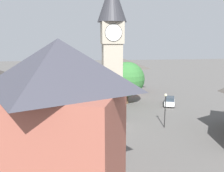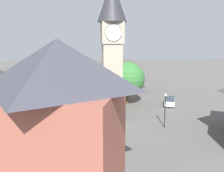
{
  "view_description": "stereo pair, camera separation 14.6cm",
  "coord_description": "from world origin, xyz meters",
  "px_view_note": "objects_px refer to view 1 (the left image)",
  "views": [
    {
      "loc": [
        -4.53,
        -32.34,
        11.23
      ],
      "look_at": [
        0.0,
        0.0,
        4.8
      ],
      "focal_mm": 37.48,
      "sensor_mm": 36.0,
      "label": 1
    },
    {
      "loc": [
        -4.38,
        -32.36,
        11.23
      ],
      "look_at": [
        0.0,
        0.0,
        4.8
      ],
      "focal_mm": 37.48,
      "sensor_mm": 36.0,
      "label": 2
    }
  ],
  "objects_px": {
    "car_silver_kerb": "(67,118)",
    "tree": "(127,79)",
    "car_red_corner": "(169,101)",
    "pedestrian": "(109,95)",
    "clock_tower": "(112,39)",
    "building_terrace_right": "(120,74)",
    "car_blue_kerb": "(32,128)",
    "lamp_post": "(165,105)",
    "building_shop_left": "(61,119)"
  },
  "relations": [
    {
      "from": "car_silver_kerb",
      "to": "tree",
      "type": "height_order",
      "value": "tree"
    },
    {
      "from": "car_red_corner",
      "to": "building_terrace_right",
      "type": "distance_m",
      "value": 14.82
    },
    {
      "from": "car_red_corner",
      "to": "car_silver_kerb",
      "type": "bearing_deg",
      "value": -158.65
    },
    {
      "from": "car_blue_kerb",
      "to": "car_red_corner",
      "type": "distance_m",
      "value": 23.51
    },
    {
      "from": "building_terrace_right",
      "to": "clock_tower",
      "type": "bearing_deg",
      "value": -103.1
    },
    {
      "from": "car_blue_kerb",
      "to": "building_terrace_right",
      "type": "relative_size",
      "value": 0.4
    },
    {
      "from": "pedestrian",
      "to": "building_shop_left",
      "type": "distance_m",
      "value": 27.58
    },
    {
      "from": "car_blue_kerb",
      "to": "lamp_post",
      "type": "distance_m",
      "value": 16.79
    },
    {
      "from": "pedestrian",
      "to": "tree",
      "type": "height_order",
      "value": "tree"
    },
    {
      "from": "pedestrian",
      "to": "lamp_post",
      "type": "height_order",
      "value": "lamp_post"
    },
    {
      "from": "car_blue_kerb",
      "to": "car_silver_kerb",
      "type": "bearing_deg",
      "value": 39.41
    },
    {
      "from": "clock_tower",
      "to": "car_red_corner",
      "type": "relative_size",
      "value": 4.36
    },
    {
      "from": "car_red_corner",
      "to": "clock_tower",
      "type": "bearing_deg",
      "value": -153.6
    },
    {
      "from": "car_blue_kerb",
      "to": "lamp_post",
      "type": "xyz_separation_m",
      "value": [
        16.63,
        -0.0,
        2.31
      ]
    },
    {
      "from": "pedestrian",
      "to": "tree",
      "type": "xyz_separation_m",
      "value": [
        2.86,
        -2.48,
        3.46
      ]
    },
    {
      "from": "clock_tower",
      "to": "pedestrian",
      "type": "height_order",
      "value": "clock_tower"
    },
    {
      "from": "car_red_corner",
      "to": "pedestrian",
      "type": "relative_size",
      "value": 2.64
    },
    {
      "from": "clock_tower",
      "to": "building_terrace_right",
      "type": "bearing_deg",
      "value": 76.9
    },
    {
      "from": "clock_tower",
      "to": "lamp_post",
      "type": "xyz_separation_m",
      "value": [
        6.28,
        -4.61,
        -8.26
      ]
    },
    {
      "from": "building_shop_left",
      "to": "clock_tower",
      "type": "bearing_deg",
      "value": 70.15
    },
    {
      "from": "car_silver_kerb",
      "to": "building_shop_left",
      "type": "bearing_deg",
      "value": -88.14
    },
    {
      "from": "car_silver_kerb",
      "to": "building_shop_left",
      "type": "distance_m",
      "value": 15.81
    },
    {
      "from": "clock_tower",
      "to": "tree",
      "type": "xyz_separation_m",
      "value": [
        3.78,
        7.5,
        -6.87
      ]
    },
    {
      "from": "clock_tower",
      "to": "pedestrian",
      "type": "bearing_deg",
      "value": 84.74
    },
    {
      "from": "clock_tower",
      "to": "tree",
      "type": "distance_m",
      "value": 10.85
    },
    {
      "from": "pedestrian",
      "to": "building_terrace_right",
      "type": "distance_m",
      "value": 9.41
    },
    {
      "from": "building_shop_left",
      "to": "building_terrace_right",
      "type": "bearing_deg",
      "value": 73.66
    },
    {
      "from": "car_silver_kerb",
      "to": "tree",
      "type": "relative_size",
      "value": 0.57
    },
    {
      "from": "car_blue_kerb",
      "to": "pedestrian",
      "type": "height_order",
      "value": "pedestrian"
    },
    {
      "from": "clock_tower",
      "to": "building_terrace_right",
      "type": "relative_size",
      "value": 1.77
    },
    {
      "from": "car_blue_kerb",
      "to": "building_shop_left",
      "type": "bearing_deg",
      "value": -69.14
    },
    {
      "from": "car_blue_kerb",
      "to": "car_red_corner",
      "type": "height_order",
      "value": "same"
    },
    {
      "from": "car_red_corner",
      "to": "tree",
      "type": "distance_m",
      "value": 8.31
    },
    {
      "from": "clock_tower",
      "to": "car_silver_kerb",
      "type": "relative_size",
      "value": 4.52
    },
    {
      "from": "clock_tower",
      "to": "car_red_corner",
      "type": "height_order",
      "value": "clock_tower"
    },
    {
      "from": "lamp_post",
      "to": "car_blue_kerb",
      "type": "bearing_deg",
      "value": 179.99
    },
    {
      "from": "car_silver_kerb",
      "to": "car_red_corner",
      "type": "bearing_deg",
      "value": 21.35
    },
    {
      "from": "clock_tower",
      "to": "car_red_corner",
      "type": "distance_m",
      "value": 16.14
    },
    {
      "from": "car_silver_kerb",
      "to": "lamp_post",
      "type": "xyz_separation_m",
      "value": [
        12.65,
        -3.27,
        2.31
      ]
    },
    {
      "from": "car_silver_kerb",
      "to": "tree",
      "type": "distance_m",
      "value": 13.96
    },
    {
      "from": "tree",
      "to": "lamp_post",
      "type": "bearing_deg",
      "value": -78.35
    },
    {
      "from": "tree",
      "to": "building_terrace_right",
      "type": "bearing_deg",
      "value": 87.46
    },
    {
      "from": "lamp_post",
      "to": "building_shop_left",
      "type": "bearing_deg",
      "value": -136.1
    },
    {
      "from": "clock_tower",
      "to": "pedestrian",
      "type": "distance_m",
      "value": 14.39
    },
    {
      "from": "car_blue_kerb",
      "to": "building_terrace_right",
      "type": "xyz_separation_m",
      "value": [
        14.61,
        22.9,
        3.1
      ]
    },
    {
      "from": "pedestrian",
      "to": "building_shop_left",
      "type": "xyz_separation_m",
      "value": [
        -6.81,
        -26.29,
        4.78
      ]
    },
    {
      "from": "tree",
      "to": "building_shop_left",
      "type": "height_order",
      "value": "building_shop_left"
    },
    {
      "from": "clock_tower",
      "to": "car_silver_kerb",
      "type": "height_order",
      "value": "clock_tower"
    },
    {
      "from": "car_silver_kerb",
      "to": "pedestrian",
      "type": "distance_m",
      "value": 13.47
    },
    {
      "from": "car_blue_kerb",
      "to": "building_shop_left",
      "type": "xyz_separation_m",
      "value": [
        4.46,
        -11.71,
        5.03
      ]
    }
  ]
}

